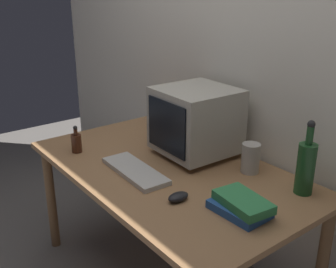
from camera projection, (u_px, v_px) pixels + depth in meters
back_wall at (242, 50)px, 2.15m from camera, size 4.00×0.08×2.50m
desk at (168, 180)px, 2.09m from camera, size 1.51×0.88×0.70m
crt_monitor at (196, 121)px, 2.14m from camera, size 0.39×0.40×0.37m
keyboard at (135, 171)px, 1.99m from camera, size 0.43×0.17×0.02m
computer_mouse at (178, 197)px, 1.74m from camera, size 0.06×0.10×0.04m
bottle_tall at (306, 166)px, 1.76m from camera, size 0.08×0.08×0.34m
bottle_short at (76, 142)px, 2.22m from camera, size 0.06×0.06×0.15m
book_stack at (241, 205)px, 1.64m from camera, size 0.26×0.17×0.07m
metal_canister at (251, 158)px, 1.98m from camera, size 0.09×0.09×0.15m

